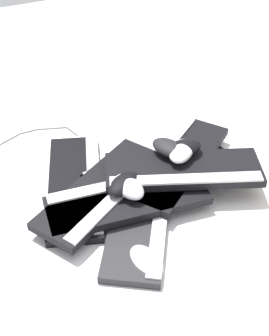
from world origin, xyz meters
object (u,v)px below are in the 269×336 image
object	(u,v)px
keyboard_1	(153,164)
mouse_5	(169,148)
keyboard_2	(76,185)
keyboard_5	(183,170)
mouse_3	(129,187)
mouse_1	(124,184)
mouse_4	(181,151)
keyboard_4	(103,190)
keyboard_0	(141,217)
mouse_2	(184,148)
keyboard_3	(178,161)
keyboard_6	(127,200)
mouse_0	(146,261)

from	to	relation	value
keyboard_1	mouse_5	distance (m)	0.11
keyboard_2	mouse_5	world-z (taller)	mouse_5
keyboard_5	mouse_3	xyz separation A→B (m)	(0.01, -0.17, 0.01)
mouse_1	mouse_3	size ratio (longest dim) A/B	1.00
mouse_4	mouse_5	bearing A→B (deg)	-90.91
mouse_3	mouse_1	bearing A→B (deg)	-164.18
keyboard_4	keyboard_0	bearing A→B (deg)	29.52
mouse_3	keyboard_2	bearing A→B (deg)	-151.38
mouse_2	keyboard_0	bearing A→B (deg)	30.32
keyboard_3	mouse_5	distance (m)	0.08
keyboard_6	mouse_2	distance (m)	0.23
keyboard_4	keyboard_1	bearing A→B (deg)	111.51
keyboard_3	mouse_2	size ratio (longest dim) A/B	4.03
keyboard_3	mouse_3	bearing A→B (deg)	-68.09
keyboard_0	keyboard_2	bearing A→B (deg)	-148.78
keyboard_6	mouse_3	bearing A→B (deg)	136.84
mouse_2	mouse_4	bearing A→B (deg)	33.40
keyboard_2	mouse_1	xyz separation A→B (m)	(0.12, 0.10, 0.07)
keyboard_4	mouse_2	distance (m)	0.26
keyboard_2	keyboard_4	bearing A→B (deg)	33.42
keyboard_3	keyboard_4	bearing A→B (deg)	-84.41
keyboard_1	mouse_0	size ratio (longest dim) A/B	4.18
mouse_2	keyboard_5	bearing A→B (deg)	60.89
keyboard_2	mouse_0	xyz separation A→B (m)	(0.34, 0.06, 0.01)
keyboard_6	keyboard_4	bearing A→B (deg)	-144.85
mouse_0	mouse_5	xyz separation A→B (m)	(-0.28, 0.20, 0.09)
keyboard_5	mouse_0	xyz separation A→B (m)	(0.21, -0.22, -0.05)
keyboard_0	mouse_4	world-z (taller)	mouse_4
keyboard_3	mouse_2	distance (m)	0.07
mouse_4	keyboard_4	bearing A→B (deg)	-46.91
keyboard_0	mouse_4	size ratio (longest dim) A/B	4.12
keyboard_2	keyboard_6	bearing A→B (deg)	34.18
mouse_2	mouse_5	bearing A→B (deg)	-23.83
keyboard_3	keyboard_5	xyz separation A→B (m)	(0.07, -0.02, 0.03)
keyboard_3	mouse_4	size ratio (longest dim) A/B	4.03
mouse_0	mouse_3	distance (m)	0.22
keyboard_2	keyboard_6	xyz separation A→B (m)	(0.15, 0.10, 0.03)
mouse_2	keyboard_1	bearing A→B (deg)	-53.07
keyboard_3	mouse_4	bearing A→B (deg)	-17.50
keyboard_5	mouse_4	distance (m)	0.06
keyboard_5	mouse_0	bearing A→B (deg)	-45.96
keyboard_2	keyboard_4	distance (m)	0.10
keyboard_1	mouse_0	distance (m)	0.38
mouse_1	mouse_0	bearing A→B (deg)	54.47
keyboard_1	mouse_3	size ratio (longest dim) A/B	4.18
mouse_1	mouse_4	bearing A→B (deg)	163.16
keyboard_0	mouse_3	distance (m)	0.09
keyboard_3	keyboard_6	bearing A→B (deg)	-66.63
keyboard_6	mouse_0	bearing A→B (deg)	-10.29
keyboard_1	mouse_1	size ratio (longest dim) A/B	4.18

